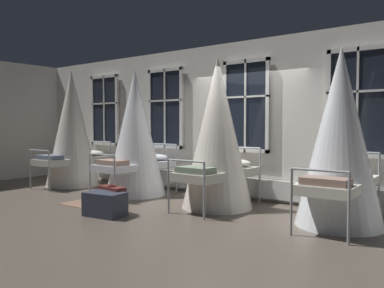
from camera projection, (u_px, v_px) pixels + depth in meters
name	position (u px, v px, depth m)	size (l,w,h in m)	color
ground	(217.00, 207.00, 7.14)	(23.88, 23.88, 0.00)	brown
back_wall_with_windows	(248.00, 120.00, 7.93)	(12.94, 0.10, 3.14)	silver
window_bank	(245.00, 148.00, 7.87)	(9.47, 0.10, 2.69)	black
cot_first	(72.00, 130.00, 9.57)	(1.26, 1.83, 2.79)	#9EA3A8
cot_second	(135.00, 134.00, 8.34)	(1.26, 1.83, 2.64)	#9EA3A8
cot_third	(217.00, 135.00, 7.04)	(1.26, 1.83, 2.69)	#9EA3A8
cot_fourth	(340.00, 139.00, 5.77)	(1.26, 1.84, 2.62)	#9EA3A8
rug_second	(84.00, 204.00, 7.38)	(0.80, 0.56, 0.01)	brown
suitcase_dark	(112.00, 199.00, 6.69)	(0.58, 0.28, 0.47)	#5B231E
travel_trunk	(105.00, 204.00, 6.42)	(0.64, 0.40, 0.39)	#2D3342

